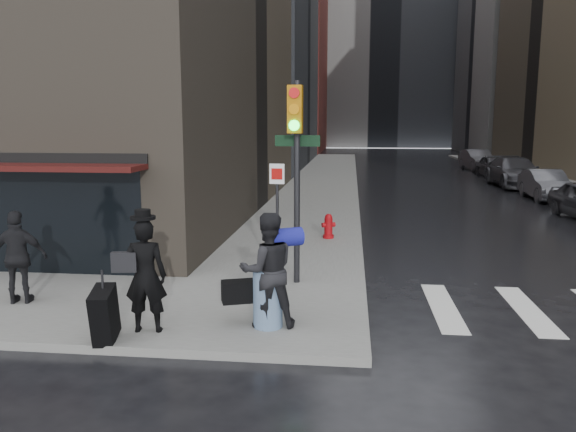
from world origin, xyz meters
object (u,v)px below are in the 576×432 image
parked_car_4 (494,166)px  parked_car_5 (477,160)px  man_overcoat (137,282)px  parked_car_2 (545,185)px  parked_car_3 (514,172)px  traffic_light (294,155)px  man_greycoat (18,257)px  man_jeans (267,270)px  fire_hydrant (328,227)px

parked_car_4 → parked_car_5: size_ratio=0.89×
man_overcoat → parked_car_2: size_ratio=0.49×
parked_car_3 → parked_car_5: size_ratio=1.20×
traffic_light → parked_car_5: bearing=76.3°
traffic_light → parked_car_4: size_ratio=1.03×
parked_car_2 → parked_car_4: parked_car_4 is taller
man_overcoat → man_greycoat: man_overcoat is taller
man_jeans → traffic_light: traffic_light is taller
man_overcoat → parked_car_3: size_ratio=0.37×
parked_car_2 → parked_car_4: bearing=89.4°
man_overcoat → fire_hydrant: (2.80, 8.12, -0.55)m
fire_hydrant → parked_car_3: bearing=59.0°
man_overcoat → traffic_light: 4.35m
traffic_light → parked_car_4: bearing=73.0°
fire_hydrant → parked_car_2: 14.60m
man_overcoat → fire_hydrant: size_ratio=2.83×
man_greycoat → parked_car_3: 27.99m
man_overcoat → fire_hydrant: 8.61m
man_jeans → parked_car_4: size_ratio=0.47×
man_greycoat → man_overcoat: bearing=143.7°
parked_car_2 → parked_car_5: bearing=89.8°
traffic_light → parked_car_2: 18.98m
parked_car_3 → man_overcoat: bearing=-117.9°
parked_car_5 → parked_car_4: bearing=-96.4°
man_jeans → traffic_light: (0.19, 2.64, 1.79)m
parked_car_4 → parked_car_3: bearing=-96.0°
man_greycoat → man_jeans: bearing=159.4°
man_jeans → man_greycoat: man_jeans is taller
parked_car_3 → parked_car_5: (0.32, 11.18, -0.05)m
man_jeans → fire_hydrant: size_ratio=2.67×
parked_car_4 → traffic_light: bearing=-115.1°
man_overcoat → fire_hydrant: man_overcoat is taller
man_greycoat → parked_car_4: size_ratio=0.43×
traffic_light → parked_car_4: traffic_light is taller
fire_hydrant → traffic_light: bearing=-96.2°
man_jeans → man_greycoat: size_ratio=1.10×
traffic_light → fire_hydrant: traffic_light is taller
man_greycoat → fire_hydrant: man_greycoat is taller
man_overcoat → man_greycoat: bearing=-32.8°
fire_hydrant → parked_car_2: parked_car_2 is taller
parked_car_2 → parked_car_5: parked_car_5 is taller
fire_hydrant → parked_car_5: (10.19, 27.62, 0.30)m
parked_car_4 → man_greycoat: bearing=-122.1°
man_greycoat → parked_car_4: 32.90m
man_jeans → parked_car_4: man_jeans is taller
parked_car_3 → parked_car_4: parked_car_3 is taller
man_overcoat → parked_car_4: man_overcoat is taller
man_greycoat → parked_car_4: bearing=-130.8°
man_jeans → parked_car_3: man_jeans is taller
man_overcoat → traffic_light: bearing=-134.0°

